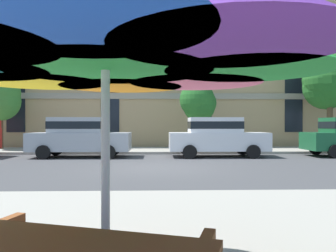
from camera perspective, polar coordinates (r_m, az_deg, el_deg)
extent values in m
plane|color=#424244|center=(11.34, -2.09, -7.17)|extent=(120.00, 120.00, 0.00)
cube|color=#9E998E|center=(18.10, -1.99, -4.19)|extent=(56.00, 3.60, 0.12)
cube|color=tan|center=(26.70, -1.94, 10.91)|extent=(45.22, 12.00, 12.80)
cube|color=#9E937F|center=(20.28, -1.97, 5.17)|extent=(44.32, 0.08, 0.36)
cube|color=#9E937F|center=(20.80, -1.97, 13.99)|extent=(44.32, 0.08, 0.36)
cube|color=black|center=(22.58, -24.73, 13.90)|extent=(1.10, 0.06, 11.60)
cube|color=black|center=(21.10, -9.94, 14.90)|extent=(1.10, 0.06, 11.60)
cube|color=black|center=(21.09, 6.00, 14.91)|extent=(1.10, 0.06, 11.60)
cube|color=black|center=(22.54, 20.83, 13.94)|extent=(1.10, 0.06, 11.60)
cube|color=#A8AAB2|center=(15.35, -14.77, -2.61)|extent=(4.40, 1.76, 0.80)
cube|color=#A8AAB2|center=(15.37, -15.32, 0.16)|extent=(2.30, 1.55, 0.68)
cube|color=black|center=(15.37, -15.32, 0.16)|extent=(2.32, 1.57, 0.32)
cylinder|color=black|center=(16.00, -9.28, -3.92)|extent=(0.60, 0.22, 0.60)
cylinder|color=black|center=(14.27, -10.20, -4.43)|extent=(0.60, 0.22, 0.60)
cylinder|color=black|center=(16.58, -18.69, -3.78)|extent=(0.60, 0.22, 0.60)
cylinder|color=black|center=(14.91, -20.66, -4.24)|extent=(0.60, 0.22, 0.60)
cube|color=silver|center=(15.21, 8.56, -2.63)|extent=(4.40, 1.76, 0.80)
cube|color=silver|center=(15.17, 8.01, 0.16)|extent=(2.30, 1.55, 0.68)
cube|color=black|center=(15.17, 8.01, 0.16)|extent=(2.32, 1.57, 0.32)
cylinder|color=black|center=(16.39, 12.71, -3.82)|extent=(0.60, 0.22, 0.60)
cylinder|color=black|center=(14.70, 14.44, -4.30)|extent=(0.60, 0.22, 0.60)
cylinder|color=black|center=(15.93, 3.15, -3.94)|extent=(0.60, 0.22, 0.60)
cylinder|color=black|center=(14.18, 3.76, -4.46)|extent=(0.60, 0.22, 0.60)
cylinder|color=black|center=(17.63, 24.06, -3.55)|extent=(0.60, 0.22, 0.60)
cylinder|color=black|center=(16.07, 26.81, -3.93)|extent=(0.60, 0.22, 0.60)
cylinder|color=brown|center=(20.52, -26.88, -1.17)|extent=(0.30, 0.30, 1.92)
sphere|color=#387F33|center=(20.35, -26.88, 3.84)|extent=(2.15, 2.15, 2.15)
cylinder|color=brown|center=(18.07, 5.42, -1.58)|extent=(0.22, 0.22, 1.77)
sphere|color=#236023|center=(18.36, 6.00, 3.94)|extent=(1.51, 1.51, 1.51)
sphere|color=#236023|center=(18.18, 5.10, 3.74)|extent=(1.52, 1.52, 1.52)
sphere|color=#236023|center=(18.05, 5.37, 3.47)|extent=(1.75, 1.75, 1.75)
sphere|color=#236023|center=(18.05, 5.03, 4.49)|extent=(1.91, 1.91, 1.91)
cylinder|color=brown|center=(20.28, 26.06, -0.11)|extent=(0.31, 0.31, 2.68)
sphere|color=#236023|center=(20.86, 26.06, 7.84)|extent=(2.77, 2.77, 2.77)
sphere|color=#236023|center=(20.63, 25.55, 6.10)|extent=(2.52, 2.52, 2.52)
sphere|color=#236023|center=(20.76, 26.48, 7.29)|extent=(3.24, 3.24, 3.24)
sphere|color=#236023|center=(20.34, 25.43, 7.19)|extent=(2.28, 2.28, 2.28)
cylinder|color=silver|center=(2.30, -10.70, -8.70)|extent=(0.06, 0.06, 2.22)
cone|color=green|center=(2.40, 13.83, 13.72)|extent=(1.17, 1.17, 0.39)
cone|color=#E5668C|center=(3.01, 4.82, 10.95)|extent=(1.17, 1.17, 0.39)
cone|color=orange|center=(3.29, -8.04, 10.02)|extent=(1.17, 1.17, 0.39)
cone|color=yellow|center=(3.17, -21.39, 10.39)|extent=(1.17, 1.17, 0.39)
cone|color=#662D9E|center=(1.68, 10.60, 19.60)|extent=(1.17, 1.17, 0.39)
cone|color=green|center=(2.35, -10.72, 15.00)|extent=(1.46, 1.46, 0.47)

